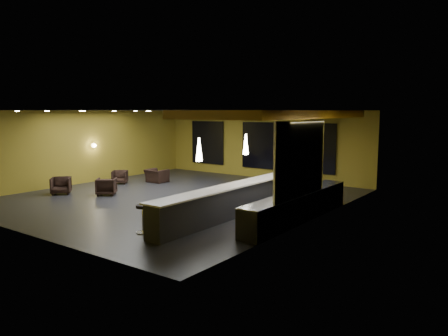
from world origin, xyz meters
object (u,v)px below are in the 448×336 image
Objects in this scene: armchair_b at (106,186)px; bar_stool_4 at (239,192)px; staff_a at (299,184)px; bar_stool_2 at (199,203)px; staff_b at (308,180)px; pendant_1 at (246,144)px; pendant_2 at (281,140)px; bar_stool_0 at (143,215)px; staff_c at (313,181)px; bar_counter at (237,200)px; bar_stool_5 at (253,188)px; armchair_a at (61,186)px; bar_stool_6 at (267,184)px; armchair_c at (120,177)px; armchair_d at (157,176)px; bar_stool_3 at (214,196)px; bar_stool_1 at (173,210)px; prep_counter at (298,207)px; column at (300,153)px; pendant_0 at (199,149)px.

bar_stool_4 is (5.59, 1.55, 0.14)m from armchair_b.
staff_a is 1.99× the size of bar_stool_2.
staff_b reaches higher than staff_a.
armchair_b is at bearing -172.28° from pendant_1.
pendant_2 is 2.70m from bar_stool_4.
bar_stool_0 is at bearing -91.70° from bar_stool_4.
pendant_2 is at bearing -171.67° from staff_c.
pendant_2 is (0.00, 3.00, 1.85)m from bar_counter.
armchair_a is at bearing -154.33° from bar_stool_5.
staff_b is at bearing 168.40° from armchair_b.
staff_b is 2.10× the size of bar_stool_6.
staff_c is 9.55m from armchair_c.
armchair_d is 1.27× the size of bar_stool_4.
bar_counter is 9.42× the size of bar_stool_3.
staff_a is at bearing 72.80° from bar_stool_1.
bar_counter reaches higher than bar_stool_0.
bar_stool_3 is 1.10× the size of bar_stool_4.
armchair_b is (-6.35, -0.36, -0.14)m from bar_counter.
bar_stool_3 reaches higher than armchair_d.
pendant_1 is 0.71× the size of armchair_d.
bar_stool_2 is 4.46m from bar_stool_6.
pendant_2 is 0.90× the size of bar_stool_2.
pendant_2 is 6.76m from bar_stool_0.
bar_stool_3 is 1.04× the size of bar_stool_5.
prep_counter is 10.22m from armchair_c.
bar_counter is at bearing -38.12° from armchair_a.
bar_stool_2 is (-2.73, -1.62, 0.07)m from prep_counter.
prep_counter is at bearing -45.50° from armchair_c.
pendant_1 is 0.91× the size of bar_stool_4.
armchair_d is 6.89m from bar_stool_3.
armchair_d is at bearing 170.36° from bar_stool_5.
column is at bearing 178.18° from armchair_b.
bar_stool_2 is (-0.04, 1.29, -0.02)m from bar_stool_1.
staff_c is 2.29× the size of bar_stool_4.
pendant_2 reaches higher than bar_stool_4.
armchair_b is (-6.35, 1.64, -1.99)m from pendant_0.
bar_stool_6 reaches higher than armchair_a.
bar_stool_0 is at bearing -89.33° from bar_stool_3.
staff_c is at bearing 164.01° from armchair_b.
pendant_2 reaches higher than armchair_c.
armchair_b reaches higher than armchair_c.
pendant_0 is 0.90× the size of bar_stool_2.
pendant_2 is 9.38m from armchair_a.
staff_a reaches higher than bar_stool_0.
column reaches higher than staff_c.
column reaches higher than pendant_1.
staff_b is at bearing 30.43° from pendant_2.
bar_stool_4 is (-0.76, 1.19, -0.01)m from bar_counter.
armchair_a is 8.11m from bar_stool_5.
armchair_d is at bearing 138.32° from bar_stool_1.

